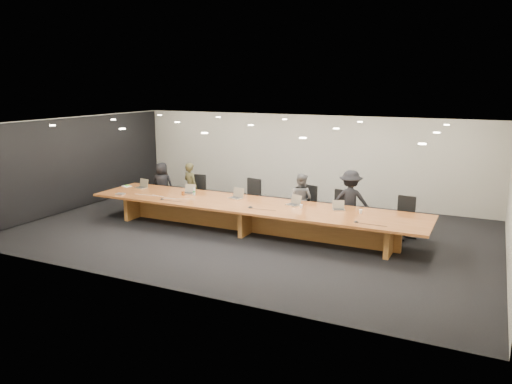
% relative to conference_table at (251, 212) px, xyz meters
% --- Properties ---
extents(ground, '(12.00, 12.00, 0.00)m').
position_rel_conference_table_xyz_m(ground, '(0.00, 0.00, -0.52)').
color(ground, black).
rests_on(ground, ground).
extents(back_wall, '(12.00, 0.02, 2.80)m').
position_rel_conference_table_xyz_m(back_wall, '(0.00, 4.00, 0.88)').
color(back_wall, silver).
rests_on(back_wall, ground).
extents(left_wall_panel, '(0.08, 7.84, 2.74)m').
position_rel_conference_table_xyz_m(left_wall_panel, '(-5.94, 0.00, 0.85)').
color(left_wall_panel, black).
rests_on(left_wall_panel, ground).
extents(conference_table, '(9.00, 1.80, 0.75)m').
position_rel_conference_table_xyz_m(conference_table, '(0.00, 0.00, 0.00)').
color(conference_table, brown).
rests_on(conference_table, ground).
extents(chair_far_left, '(0.64, 0.64, 1.02)m').
position_rel_conference_table_xyz_m(chair_far_left, '(-3.86, 1.29, -0.01)').
color(chair_far_left, black).
rests_on(chair_far_left, ground).
extents(chair_left, '(0.60, 0.60, 1.11)m').
position_rel_conference_table_xyz_m(chair_left, '(-2.46, 1.21, 0.03)').
color(chair_left, black).
rests_on(chair_left, ground).
extents(chair_mid_left, '(0.69, 0.69, 1.14)m').
position_rel_conference_table_xyz_m(chair_mid_left, '(-0.66, 1.23, 0.05)').
color(chair_mid_left, black).
rests_on(chair_mid_left, ground).
extents(chair_mid_right, '(0.67, 0.67, 1.09)m').
position_rel_conference_table_xyz_m(chair_mid_right, '(1.02, 1.29, 0.02)').
color(chair_mid_right, black).
rests_on(chair_mid_right, ground).
extents(chair_right, '(0.63, 0.63, 1.04)m').
position_rel_conference_table_xyz_m(chair_right, '(1.94, 1.28, -0.00)').
color(chair_right, black).
rests_on(chair_right, ground).
extents(chair_far_right, '(0.59, 0.59, 1.06)m').
position_rel_conference_table_xyz_m(chair_far_right, '(3.66, 1.18, 0.01)').
color(chair_far_right, black).
rests_on(chair_far_right, ground).
extents(person_a, '(0.78, 0.62, 1.40)m').
position_rel_conference_table_xyz_m(person_a, '(-3.69, 1.23, 0.18)').
color(person_a, black).
rests_on(person_a, ground).
extents(person_b, '(0.62, 0.51, 1.47)m').
position_rel_conference_table_xyz_m(person_b, '(-2.61, 1.17, 0.22)').
color(person_b, '#32311B').
rests_on(person_b, ground).
extents(person_c, '(0.81, 0.69, 1.43)m').
position_rel_conference_table_xyz_m(person_c, '(0.93, 1.17, 0.19)').
color(person_c, '#545556').
rests_on(person_c, ground).
extents(person_d, '(1.15, 0.82, 1.61)m').
position_rel_conference_table_xyz_m(person_d, '(2.28, 1.21, 0.28)').
color(person_d, black).
rests_on(person_d, ground).
extents(laptop_a, '(0.38, 0.31, 0.27)m').
position_rel_conference_table_xyz_m(laptop_a, '(-3.82, 0.35, 0.36)').
color(laptop_a, '#BEB291').
rests_on(laptop_a, conference_table).
extents(laptop_b, '(0.35, 0.27, 0.26)m').
position_rel_conference_table_xyz_m(laptop_b, '(-2.13, 0.33, 0.36)').
color(laptop_b, '#BFAC92').
rests_on(laptop_b, conference_table).
extents(laptop_c, '(0.41, 0.34, 0.28)m').
position_rel_conference_table_xyz_m(laptop_c, '(-0.65, 0.37, 0.37)').
color(laptop_c, '#BAA98E').
rests_on(laptop_c, conference_table).
extents(laptop_d, '(0.41, 0.37, 0.27)m').
position_rel_conference_table_xyz_m(laptop_d, '(1.03, 0.32, 0.36)').
color(laptop_d, tan).
rests_on(laptop_d, conference_table).
extents(laptop_e, '(0.36, 0.32, 0.23)m').
position_rel_conference_table_xyz_m(laptop_e, '(2.23, 0.36, 0.35)').
color(laptop_e, tan).
rests_on(laptop_e, conference_table).
extents(water_bottle, '(0.09, 0.09, 0.21)m').
position_rel_conference_table_xyz_m(water_bottle, '(-1.87, 0.21, 0.33)').
color(water_bottle, '#ACBCB8').
rests_on(water_bottle, conference_table).
extents(amber_mug, '(0.09, 0.09, 0.11)m').
position_rel_conference_table_xyz_m(amber_mug, '(-2.14, 0.07, 0.28)').
color(amber_mug, brown).
rests_on(amber_mug, conference_table).
extents(paper_cup_near, '(0.09, 0.09, 0.09)m').
position_rel_conference_table_xyz_m(paper_cup_near, '(1.33, 0.12, 0.27)').
color(paper_cup_near, white).
rests_on(paper_cup_near, conference_table).
extents(paper_cup_far, '(0.08, 0.08, 0.09)m').
position_rel_conference_table_xyz_m(paper_cup_far, '(2.79, 0.27, 0.28)').
color(paper_cup_far, white).
rests_on(paper_cup_far, conference_table).
extents(notepad, '(0.31, 0.27, 0.02)m').
position_rel_conference_table_xyz_m(notepad, '(-4.34, 0.33, 0.24)').
color(notepad, white).
rests_on(notepad, conference_table).
extents(lime_gadget, '(0.16, 0.13, 0.02)m').
position_rel_conference_table_xyz_m(lime_gadget, '(-4.33, 0.35, 0.26)').
color(lime_gadget, '#5ED338').
rests_on(lime_gadget, notepad).
extents(av_box, '(0.25, 0.20, 0.03)m').
position_rel_conference_table_xyz_m(av_box, '(-3.76, -0.62, 0.25)').
color(av_box, '#B5B4B9').
rests_on(av_box, conference_table).
extents(mic_left, '(0.11, 0.11, 0.03)m').
position_rel_conference_table_xyz_m(mic_left, '(-2.37, -0.58, 0.24)').
color(mic_left, black).
rests_on(mic_left, conference_table).
extents(mic_center, '(0.14, 0.14, 0.03)m').
position_rel_conference_table_xyz_m(mic_center, '(0.17, -0.37, 0.25)').
color(mic_center, black).
rests_on(mic_center, conference_table).
extents(mic_right, '(0.15, 0.15, 0.03)m').
position_rel_conference_table_xyz_m(mic_right, '(2.89, -0.54, 0.24)').
color(mic_right, black).
rests_on(mic_right, conference_table).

